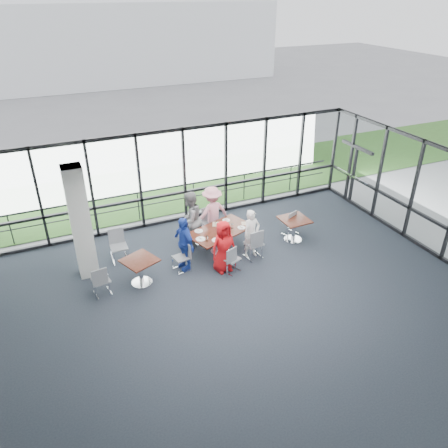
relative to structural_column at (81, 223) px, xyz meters
name	(u,v)px	position (x,y,z in m)	size (l,w,h in m)	color
floor	(252,302)	(3.60, -3.00, -1.61)	(12.00, 10.00, 0.02)	#1F232D
ceiling	(257,187)	(3.60, -3.00, 1.60)	(12.00, 10.00, 0.04)	white
wall_front	(413,414)	(3.60, -8.00, 0.00)	(12.00, 0.10, 3.20)	silver
curtain_wall_back	(184,175)	(3.60, 2.00, 0.00)	(12.00, 0.10, 3.20)	white
curtain_wall_right	(440,204)	(9.60, -3.00, 0.00)	(0.10, 10.00, 3.20)	white
exit_door	(353,176)	(9.60, 0.75, -0.55)	(0.12, 1.60, 2.10)	black
structural_column	(81,223)	(0.00, 0.00, 0.00)	(0.50, 0.50, 3.20)	silver
apron	(148,170)	(3.60, 7.00, -1.62)	(80.00, 70.00, 0.02)	gray
grass_strip	(161,186)	(3.60, 5.00, -1.59)	(80.00, 5.00, 0.01)	#324E20
hangar_main	(122,40)	(7.60, 29.00, 1.40)	(24.00, 10.00, 6.00)	white
guard_rail	(180,198)	(3.60, 2.60, -1.10)	(0.06, 0.06, 12.00)	#2D2D33
main_table	(220,234)	(3.80, -0.46, -0.97)	(2.16, 1.63, 0.75)	#3B1C0E
side_table_left	(140,264)	(1.23, -1.06, -0.97)	(1.07, 1.07, 0.75)	#3B1C0E
side_table_right	(294,222)	(6.19, -0.77, -0.97)	(0.86, 0.86, 0.75)	#3B1C0E
diner_near_left	(223,247)	(3.50, -1.39, -0.83)	(0.76, 0.49, 1.55)	red
diner_near_right	(251,234)	(4.55, -1.05, -0.85)	(0.55, 0.40, 1.50)	silver
diner_far_left	(190,220)	(3.13, 0.25, -0.70)	(0.87, 0.54, 1.79)	slate
diner_far_right	(212,212)	(3.96, 0.51, -0.75)	(1.10, 0.57, 1.70)	pink
diner_end	(184,243)	(2.56, -0.82, -0.80)	(0.94, 0.51, 1.60)	#1D3AA1
chair_main_nl	(231,259)	(3.67, -1.55, -1.18)	(0.41, 0.41, 0.84)	slate
chair_main_nr	(254,243)	(4.59, -1.14, -1.13)	(0.46, 0.46, 0.95)	slate
chair_main_fl	(189,233)	(3.08, 0.26, -1.16)	(0.43, 0.43, 0.88)	slate
chair_main_fr	(209,223)	(3.89, 0.57, -1.15)	(0.44, 0.44, 0.90)	slate
chair_main_end	(181,258)	(2.43, -0.91, -1.19)	(0.41, 0.41, 0.83)	slate
chair_spare_la	(101,280)	(0.17, -1.10, -1.17)	(0.42, 0.42, 0.86)	slate
chair_spare_lb	(119,247)	(0.93, 0.26, -1.12)	(0.47, 0.47, 0.95)	slate
chair_spare_r	(291,222)	(6.31, -0.41, -1.17)	(0.42, 0.42, 0.87)	slate
plate_nl	(217,240)	(3.48, -0.97, -0.84)	(0.27, 0.27, 0.01)	white
plate_nr	(241,228)	(4.44, -0.61, -0.84)	(0.23, 0.23, 0.01)	white
plate_fl	(199,231)	(3.20, -0.28, -0.84)	(0.25, 0.25, 0.01)	white
plate_fr	(226,220)	(4.21, 0.00, -0.84)	(0.24, 0.24, 0.01)	white
plate_end	(201,239)	(3.08, -0.73, -0.84)	(0.27, 0.27, 0.01)	white
tumbler_a	(221,233)	(3.71, -0.74, -0.78)	(0.07, 0.07, 0.13)	white
tumbler_b	(232,226)	(4.18, -0.50, -0.78)	(0.07, 0.07, 0.14)	white
tumbler_c	(216,224)	(3.80, -0.18, -0.79)	(0.06, 0.06, 0.13)	white
tumbler_d	(207,238)	(3.22, -0.87, -0.78)	(0.07, 0.07, 0.15)	white
menu_a	(225,237)	(3.78, -0.91, -0.85)	(0.30, 0.21, 0.00)	beige
menu_b	(247,223)	(4.71, -0.43, -0.85)	(0.33, 0.23, 0.00)	beige
menu_c	(216,224)	(3.84, -0.09, -0.85)	(0.29, 0.21, 0.00)	beige
condiment_caddy	(219,229)	(3.79, -0.40, -0.83)	(0.10, 0.07, 0.04)	black
ketchup_bottle	(217,227)	(3.75, -0.40, -0.76)	(0.06, 0.06, 0.18)	maroon
green_bottle	(221,224)	(3.90, -0.33, -0.75)	(0.05, 0.05, 0.20)	#1B7427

